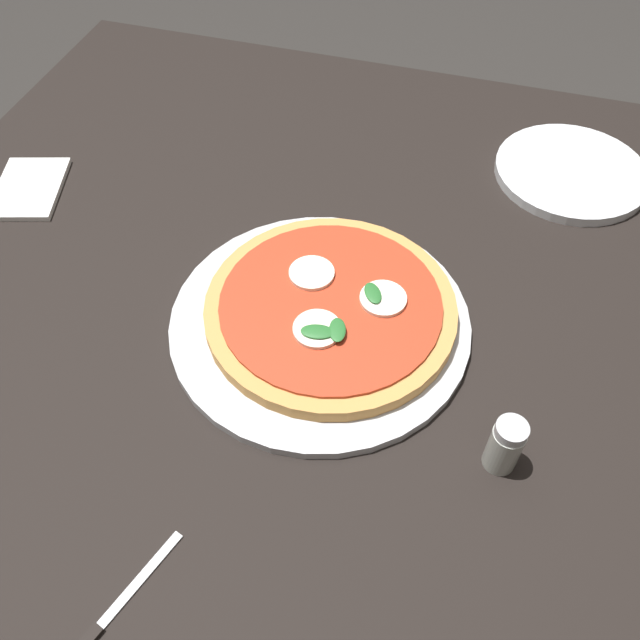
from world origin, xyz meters
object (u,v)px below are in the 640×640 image
plate_white (571,172)px  napkin (29,188)px  dining_table (292,387)px  serving_tray (320,322)px  knife (97,629)px  pepper_shaker (505,445)px  pizza (331,308)px

plate_white → napkin: plate_white is taller
plate_white → napkin: bearing=-71.1°
dining_table → serving_tray: 0.10m
plate_white → knife: bearing=-25.4°
plate_white → knife: (0.75, -0.36, -0.00)m
knife → napkin: bearing=-142.9°
napkin → pepper_shaker: size_ratio=1.87×
plate_white → pepper_shaker: bearing=-5.0°
pepper_shaker → knife: bearing=-50.2°
pizza → knife: bearing=-14.1°
plate_white → pepper_shaker: (0.49, -0.04, 0.03)m
serving_tray → napkin: size_ratio=2.74×
pizza → knife: 0.41m
plate_white → knife: size_ratio=1.36×
serving_tray → plate_white: size_ratio=1.63×
dining_table → plate_white: (-0.41, 0.29, 0.09)m
pizza → plate_white: pizza is taller
napkin → knife: napkin is taller
serving_tray → plate_white: 0.46m
pizza → pepper_shaker: (0.13, 0.22, 0.01)m
knife → pepper_shaker: 0.41m
dining_table → napkin: 0.48m
serving_tray → dining_table: bearing=-30.7°
pizza → serving_tray: bearing=-43.1°
pizza → knife: (0.39, -0.10, -0.02)m
pizza → napkin: bearing=-102.7°
dining_table → pepper_shaker: size_ratio=18.25×
pepper_shaker → plate_white: bearing=175.0°
plate_white → napkin: size_ratio=1.68×
dining_table → knife: 0.36m
pepper_shaker → dining_table: bearing=-107.5°
serving_tray → knife: size_ratio=2.22×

